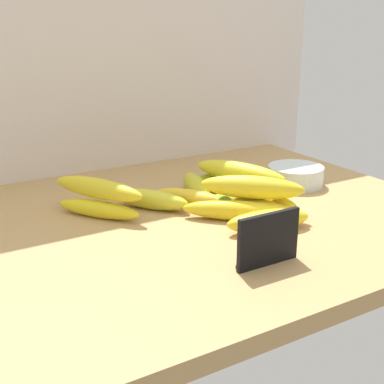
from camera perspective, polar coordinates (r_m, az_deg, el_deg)
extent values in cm
cube|color=tan|center=(98.31, -2.88, -3.94)|extent=(110.00, 76.00, 3.00)
cube|color=silver|center=(126.68, -11.78, 16.38)|extent=(130.00, 2.00, 70.00)
cube|color=black|center=(80.22, 8.27, -5.11)|extent=(11.00, 0.80, 8.40)
cube|color=brown|center=(82.41, 7.80, -7.40)|extent=(9.90, 1.20, 0.60)
cylinder|color=silver|center=(119.62, 11.15, 1.76)|extent=(12.32, 12.32, 4.34)
ellipsoid|color=yellow|center=(104.39, 0.09, -0.67)|extent=(11.82, 15.87, 3.38)
ellipsoid|color=#8FB934|center=(103.98, 3.60, -0.75)|extent=(12.88, 14.31, 3.48)
ellipsoid|color=#A7B829|center=(112.82, 3.85, 1.01)|extent=(14.59, 12.84, 4.21)
ellipsoid|color=yellow|center=(100.32, -10.10, -1.83)|extent=(12.99, 15.77, 3.25)
ellipsoid|color=yellow|center=(97.59, 5.00, -2.03)|extent=(18.47, 15.98, 3.78)
ellipsoid|color=yellow|center=(93.33, 8.26, -3.09)|extent=(15.93, 7.64, 3.96)
ellipsoid|color=gold|center=(99.99, 6.96, -1.64)|extent=(10.74, 19.56, 3.59)
ellipsoid|color=gold|center=(109.93, 0.48, 0.59)|extent=(8.29, 15.90, 4.26)
ellipsoid|color=yellow|center=(103.60, 8.22, -0.79)|extent=(5.02, 16.53, 4.16)
ellipsoid|color=yellow|center=(103.26, -4.44, -0.81)|extent=(12.61, 14.74, 3.85)
ellipsoid|color=gold|center=(109.17, 5.40, 0.20)|extent=(4.28, 18.65, 3.65)
ellipsoid|color=yellow|center=(98.55, 6.50, 0.52)|extent=(17.27, 16.45, 4.37)
ellipsoid|color=yellow|center=(100.69, -10.17, 0.39)|extent=(13.49, 19.56, 3.86)
ellipsoid|color=yellow|center=(107.58, 5.21, 2.13)|extent=(12.46, 20.33, 4.23)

